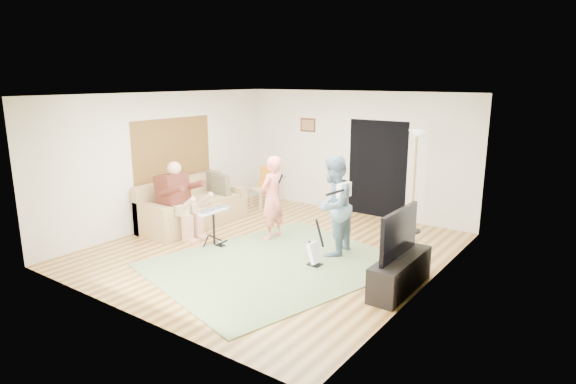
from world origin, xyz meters
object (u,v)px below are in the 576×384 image
object	(u,v)px
television	(399,233)
singer	(272,198)
guitarist	(333,206)
drum_kit	(214,229)
torchiere_lamp	(415,163)
sofa	(190,210)
tv_cabinet	(400,273)
dining_chair	(262,193)
guitar_spare	(315,253)

from	to	relation	value
television	singer	bearing A→B (deg)	165.02
guitarist	drum_kit	bearing A→B (deg)	-72.43
torchiere_lamp	drum_kit	bearing A→B (deg)	-132.44
sofa	tv_cabinet	world-z (taller)	sofa
drum_kit	dining_chair	world-z (taller)	dining_chair
guitar_spare	dining_chair	xyz separation A→B (m)	(-2.99, 2.37, 0.11)
singer	television	world-z (taller)	singer
guitar_spare	dining_chair	distance (m)	3.82
sofa	drum_kit	xyz separation A→B (m)	(1.30, -0.65, -0.01)
sofa	tv_cabinet	size ratio (longest dim) A/B	1.65
sofa	guitar_spare	xyz separation A→B (m)	(3.33, -0.43, -0.08)
guitar_spare	television	distance (m)	1.55
dining_chair	drum_kit	bearing A→B (deg)	-60.28
tv_cabinet	television	size ratio (longest dim) A/B	1.23
guitar_spare	dining_chair	world-z (taller)	dining_chair
television	dining_chair	bearing A→B (deg)	151.22
drum_kit	guitarist	size ratio (longest dim) A/B	0.41
sofa	torchiere_lamp	distance (m)	4.62
torchiere_lamp	guitarist	bearing A→B (deg)	-107.72
singer	dining_chair	world-z (taller)	singer
sofa	torchiere_lamp	bearing A→B (deg)	29.41
torchiere_lamp	dining_chair	distance (m)	3.73
singer	torchiere_lamp	size ratio (longest dim) A/B	0.79
drum_kit	tv_cabinet	size ratio (longest dim) A/B	0.50
singer	tv_cabinet	bearing A→B (deg)	74.85
drum_kit	singer	size ratio (longest dim) A/B	0.44
singer	guitar_spare	size ratio (longest dim) A/B	1.99
drum_kit	dining_chair	bearing A→B (deg)	110.38
guitar_spare	torchiere_lamp	bearing A→B (deg)	77.50
sofa	dining_chair	xyz separation A→B (m)	(0.34, 1.95, 0.03)
guitarist	dining_chair	xyz separation A→B (m)	(-2.94, 1.73, -0.52)
guitarist	tv_cabinet	size ratio (longest dim) A/B	1.22
guitarist	television	xyz separation A→B (m)	(1.47, -0.69, -0.01)
dining_chair	sofa	bearing A→B (deg)	-90.51
dining_chair	tv_cabinet	distance (m)	5.08
sofa	television	distance (m)	4.81
guitarist	dining_chair	distance (m)	3.45
drum_kit	sofa	bearing A→B (deg)	153.49
tv_cabinet	television	distance (m)	0.60
guitarist	television	size ratio (longest dim) A/B	1.51
sofa	drum_kit	size ratio (longest dim) A/B	3.32
singer	television	distance (m)	2.93
sofa	guitarist	xyz separation A→B (m)	(3.28, 0.21, 0.55)
drum_kit	television	world-z (taller)	television
sofa	guitarist	world-z (taller)	guitarist
drum_kit	television	size ratio (longest dim) A/B	0.61
torchiere_lamp	tv_cabinet	bearing A→B (deg)	-71.70
guitar_spare	television	xyz separation A→B (m)	(1.42, -0.05, 0.62)
sofa	guitar_spare	distance (m)	3.36
dining_chair	guitar_spare	bearing A→B (deg)	-29.06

